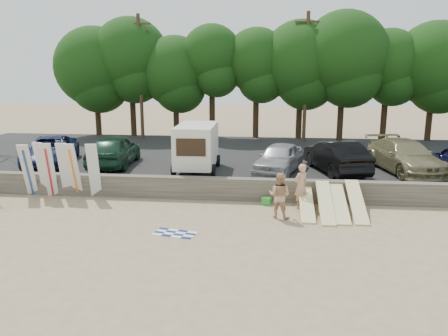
{
  "coord_description": "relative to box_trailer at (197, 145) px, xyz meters",
  "views": [
    {
      "loc": [
        -0.33,
        -15.85,
        5.66
      ],
      "look_at": [
        -2.4,
        3.0,
        1.45
      ],
      "focal_mm": 35.0,
      "sensor_mm": 36.0,
      "label": 1
    }
  ],
  "objects": [
    {
      "name": "surfboard_upright_4",
      "position": [
        -5.13,
        -3.05,
        -0.74
      ],
      "size": [
        0.55,
        0.68,
        2.55
      ],
      "primitive_type": "cube",
      "rotation": [
        0.23,
        0.0,
        -0.08
      ],
      "color": "silver",
      "rests_on": "ground"
    },
    {
      "name": "beach_towel",
      "position": [
        0.39,
        -7.04,
        -2.01
      ],
      "size": [
        1.78,
        1.78,
        0.0
      ],
      "primitive_type": "plane",
      "rotation": [
        0.0,
        0.0,
        -0.21
      ],
      "color": "white",
      "rests_on": "ground"
    },
    {
      "name": "car_4",
      "position": [
        10.42,
        0.9,
        -0.52
      ],
      "size": [
        3.33,
        5.86,
        1.6
      ],
      "primitive_type": "imported",
      "rotation": [
        0.0,
        0.0,
        0.21
      ],
      "color": "olive",
      "rests_on": "parking_lot"
    },
    {
      "name": "beachgoer_b",
      "position": [
        4.12,
        -4.89,
        -1.11
      ],
      "size": [
        1.08,
        0.96,
        1.83
      ],
      "primitive_type": "imported",
      "rotation": [
        0.0,
        0.0,
        2.78
      ],
      "color": "tan",
      "rests_on": "ground"
    },
    {
      "name": "surfboard_upright_1",
      "position": [
        -6.64,
        -3.0,
        -0.73
      ],
      "size": [
        0.57,
        0.6,
        2.57
      ],
      "primitive_type": "cube",
      "rotation": [
        0.18,
        0.0,
        -0.15
      ],
      "color": "silver",
      "rests_on": "ground"
    },
    {
      "name": "surfboard_upright_3",
      "position": [
        -5.57,
        -3.01,
        -0.74
      ],
      "size": [
        0.53,
        0.61,
        2.56
      ],
      "primitive_type": "cube",
      "rotation": [
        0.2,
        0.0,
        0.05
      ],
      "color": "silver",
      "rests_on": "ground"
    },
    {
      "name": "surfboard_low_3",
      "position": [
        7.22,
        -4.11,
        -1.47
      ],
      "size": [
        0.56,
        2.84,
        1.09
      ],
      "primitive_type": "cube",
      "rotation": [
        0.35,
        0.0,
        0.0
      ],
      "color": "#EEE196",
      "rests_on": "ground"
    },
    {
      "name": "beachgoer_a",
      "position": [
        5.03,
        -3.47,
        -1.07
      ],
      "size": [
        0.83,
        0.78,
        1.9
      ],
      "primitive_type": "imported",
      "rotation": [
        0.0,
        0.0,
        3.8
      ],
      "color": "tan",
      "rests_on": "ground"
    },
    {
      "name": "surfboard_upright_2",
      "position": [
        -6.27,
        -3.11,
        -0.74
      ],
      "size": [
        0.58,
        0.66,
        2.56
      ],
      "primitive_type": "cube",
      "rotation": [
        0.21,
        0.0,
        0.14
      ],
      "color": "silver",
      "rests_on": "ground"
    },
    {
      "name": "surfboard_upright_0",
      "position": [
        -7.25,
        -3.18,
        -0.77
      ],
      "size": [
        0.61,
        0.88,
        2.5
      ],
      "primitive_type": "cube",
      "rotation": [
        0.3,
        0.0,
        0.14
      ],
      "color": "silver",
      "rests_on": "ground"
    },
    {
      "name": "car_1",
      "position": [
        -4.61,
        0.71,
        -0.47
      ],
      "size": [
        2.35,
        5.08,
        1.69
      ],
      "primitive_type": "imported",
      "rotation": [
        0.0,
        0.0,
        3.21
      ],
      "color": "#123121",
      "rests_on": "parking_lot"
    },
    {
      "name": "car_2",
      "position": [
        4.15,
        -0.02,
        -0.58
      ],
      "size": [
        2.93,
        4.65,
        1.48
      ],
      "primitive_type": "imported",
      "rotation": [
        0.0,
        0.0,
        -0.3
      ],
      "color": "#9FA0A4",
      "rests_on": "parking_lot"
    },
    {
      "name": "surfboard_low_0",
      "position": [
        5.23,
        -4.09,
        -1.6
      ],
      "size": [
        0.56,
        2.92,
        0.83
      ],
      "primitive_type": "cube",
      "rotation": [
        0.26,
        0.0,
        0.0
      ],
      "color": "#EEE196",
      "rests_on": "ground"
    },
    {
      "name": "seawall",
      "position": [
        4.08,
        -2.62,
        -1.52
      ],
      "size": [
        44.0,
        0.5,
        1.0
      ],
      "primitive_type": "cube",
      "color": "#6B6356",
      "rests_on": "ground"
    },
    {
      "name": "box_trailer",
      "position": [
        0.0,
        0.0,
        0.0
      ],
      "size": [
        2.2,
        3.77,
        2.35
      ],
      "rotation": [
        0.0,
        0.0,
        0.03
      ],
      "color": "beige",
      "rests_on": "parking_lot"
    },
    {
      "name": "car_3",
      "position": [
        6.97,
        0.46,
        -0.51
      ],
      "size": [
        2.98,
        5.18,
        1.61
      ],
      "primitive_type": "imported",
      "rotation": [
        0.0,
        0.0,
        3.42
      ],
      "color": "black",
      "rests_on": "parking_lot"
    },
    {
      "name": "gear_bag",
      "position": [
        6.42,
        -3.5,
        -1.91
      ],
      "size": [
        0.35,
        0.32,
        0.22
      ],
      "primitive_type": "cube",
      "rotation": [
        0.0,
        0.0,
        0.24
      ],
      "color": "#EB541B",
      "rests_on": "ground"
    },
    {
      "name": "parking_lot",
      "position": [
        4.08,
        4.88,
        -1.67
      ],
      "size": [
        44.0,
        14.5,
        0.7
      ],
      "primitive_type": "cube",
      "color": "#282828",
      "rests_on": "ground"
    },
    {
      "name": "surfboard_upright_5",
      "position": [
        -4.18,
        -3.06,
        -0.74
      ],
      "size": [
        0.58,
        0.67,
        2.56
      ],
      "primitive_type": "cube",
      "rotation": [
        0.21,
        0.0,
        0.15
      ],
      "color": "silver",
      "rests_on": "ground"
    },
    {
      "name": "surfboard_low_2",
      "position": [
        6.54,
        -4.15,
        -1.53
      ],
      "size": [
        0.56,
        2.88,
        0.97
      ],
      "primitive_type": "cube",
      "rotation": [
        0.31,
        0.0,
        0.0
      ],
      "color": "#EEE196",
      "rests_on": "ground"
    },
    {
      "name": "treeline",
      "position": [
        4.14,
        11.88,
        4.31
      ],
      "size": [
        33.86,
        6.71,
        9.24
      ],
      "color": "#382616",
      "rests_on": "parking_lot"
    },
    {
      "name": "utility_poles",
      "position": [
        6.08,
        10.38,
        3.41
      ],
      "size": [
        25.8,
        0.26,
        9.0
      ],
      "color": "#473321",
      "rests_on": "parking_lot"
    },
    {
      "name": "car_0",
      "position": [
        -8.28,
        0.88,
        -0.58
      ],
      "size": [
        3.91,
        5.82,
        1.48
      ],
      "primitive_type": "imported",
      "rotation": [
        0.0,
        0.0,
        0.3
      ],
      "color": "#121C42",
      "rests_on": "parking_lot"
    },
    {
      "name": "cooler",
      "position": [
        3.6,
        -3.22,
        -1.86
      ],
      "size": [
        0.45,
        0.4,
        0.32
      ],
      "primitive_type": "cube",
      "rotation": [
        0.0,
        0.0,
        -0.29
      ],
      "color": "green",
      "rests_on": "ground"
    },
    {
      "name": "ground",
      "position": [
        4.08,
        -5.62,
        -2.02
      ],
      "size": [
        120.0,
        120.0,
        0.0
      ],
      "primitive_type": "plane",
      "color": "tan",
      "rests_on": "ground"
    },
    {
      "name": "surfboard_low_1",
      "position": [
        5.97,
        -4.31,
        -1.49
      ],
      "size": [
        0.56,
        2.86,
        1.06
      ],
      "primitive_type": "cube",
      "rotation": [
        0.34,
        0.0,
        0.0
      ],
      "color": "#EEE196",
      "rests_on": "ground"
    }
  ]
}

